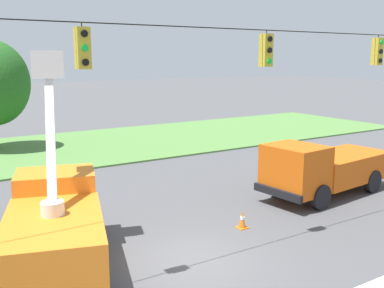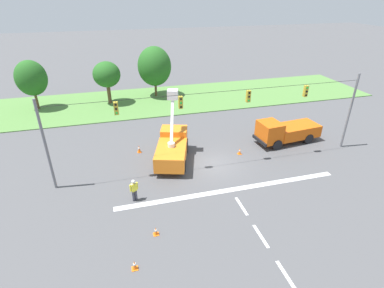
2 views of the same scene
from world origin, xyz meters
TOP-DOWN VIEW (x-y plane):
  - ground_plane at (0.00, 0.00)m, footprint 200.00×200.00m
  - grass_verge at (0.00, 18.00)m, footprint 56.00×12.00m
  - signal_gantry at (-0.02, -0.00)m, footprint 26.20×0.33m
  - utility_truck_bucket_lift at (-3.38, 1.77)m, footprint 4.10×6.33m
  - utility_truck_support_near at (8.12, 2.34)m, footprint 6.67×2.98m
  - traffic_cone_mid_right at (2.84, 1.20)m, footprint 0.36×0.36m

SIDE VIEW (x-z plane):
  - ground_plane at x=0.00m, z-range 0.00..0.00m
  - grass_verge at x=0.00m, z-range 0.00..0.10m
  - traffic_cone_mid_right at x=2.84m, z-range -0.01..0.62m
  - utility_truck_support_near at x=8.12m, z-range -0.01..2.39m
  - utility_truck_bucket_lift at x=-3.38m, z-range -1.66..4.36m
  - signal_gantry at x=-0.02m, z-range 0.98..8.18m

